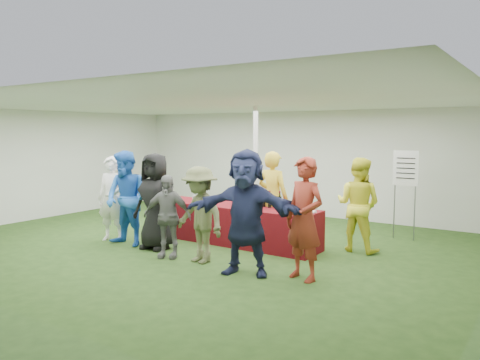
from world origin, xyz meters
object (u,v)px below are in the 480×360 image
Objects in this scene: staff_back at (358,205)px; customer_2 at (155,201)px; customer_4 at (200,215)px; customer_6 at (304,219)px; customer_3 at (167,216)px; wine_list_sign at (406,175)px; customer_1 at (126,199)px; dump_bucket at (299,209)px; staff_pourer at (273,198)px; customer_0 at (112,199)px; customer_5 at (246,212)px; serving_table at (232,224)px.

customer_2 reaches higher than staff_back.
customer_4 is 0.89× the size of customer_6.
customer_3 is at bearing -32.35° from customer_2.
customer_6 is (-0.54, -3.45, -0.41)m from wine_list_sign.
customer_6 is (-0.08, -2.05, 0.05)m from staff_back.
customer_1 is 3.72m from customer_6.
dump_bucket is at bearing 17.73° from customer_2.
staff_pourer is (-0.86, 0.59, 0.06)m from dump_bucket.
staff_pourer reaches higher than customer_2.
customer_2 is at bearing -19.05° from customer_0.
customer_4 is at bearing -134.97° from dump_bucket.
customer_2 is at bearing -165.95° from customer_6.
customer_2 is (-1.62, -1.55, -0.01)m from staff_pourer.
staff_back is at bearing 27.79° from customer_2.
customer_3 is at bearing 44.69° from staff_back.
customer_5 is (0.63, -1.92, 0.06)m from staff_pourer.
staff_back is at bearing 4.80° from customer_0.
customer_2 is at bearing 153.81° from customer_5.
customer_2 is 3.11m from customer_6.
customer_3 is at bearing -158.88° from customer_6.
staff_back is (2.28, 0.75, 0.48)m from serving_table.
wine_list_sign is 3.51m from customer_6.
customer_1 reaches higher than customer_3.
wine_list_sign is at bearing -135.08° from staff_pourer.
serving_table is 2.24× the size of customer_4.
wine_list_sign is (2.75, 2.15, 0.94)m from serving_table.
customer_5 is at bearing 4.79° from customer_4.
customer_0 is at bearing 166.11° from customer_1.
wine_list_sign is 4.80m from customer_3.
staff_pourer is 1.12× the size of customer_4.
serving_table is 3.61m from wine_list_sign.
dump_bucket reaches higher than serving_table.
customer_1 is at bearing -140.92° from wine_list_sign.
customer_0 is (-4.82, -3.33, -0.47)m from wine_list_sign.
customer_1 reaches higher than dump_bucket.
wine_list_sign reaches higher than serving_table.
customer_0 is 1.17m from customer_2.
staff_back reaches higher than customer_4.
customer_1 is 1.13× the size of customer_4.
customer_0 reaches higher than customer_3.
staff_back is 2.92m from customer_4.
staff_pourer reaches higher than dump_bucket.
serving_table is at bearing 40.97° from customer_1.
staff_pourer is 1.25× the size of customer_3.
staff_pourer is 1.05× the size of staff_back.
customer_1 is (-1.52, -1.32, 0.53)m from serving_table.
wine_list_sign is 1.05× the size of staff_back.
customer_1 is (-4.27, -3.46, -0.41)m from wine_list_sign.
dump_bucket is 0.13× the size of customer_1.
customer_6 is (2.20, -1.30, 0.53)m from serving_table.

